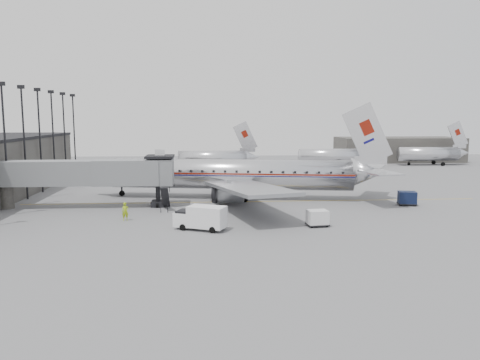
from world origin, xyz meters
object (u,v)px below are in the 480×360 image
(baggage_cart_white, at_px, (317,218))
(ramp_worker, at_px, (125,211))
(service_van, at_px, (201,217))
(baggage_cart_navy, at_px, (407,198))
(airliner, at_px, (236,174))

(baggage_cart_white, height_order, ramp_worker, ramp_worker)
(service_van, distance_m, ramp_worker, 9.45)
(service_van, distance_m, baggage_cart_navy, 28.12)
(baggage_cart_navy, relative_size, ramp_worker, 1.29)
(baggage_cart_white, bearing_deg, baggage_cart_navy, 29.54)
(service_van, bearing_deg, baggage_cart_white, 27.21)
(airliner, height_order, service_van, airliner)
(baggage_cart_navy, relative_size, baggage_cart_white, 1.10)
(baggage_cart_navy, height_order, baggage_cart_white, baggage_cart_navy)
(airliner, bearing_deg, baggage_cart_navy, -7.93)
(service_van, bearing_deg, baggage_cart_navy, 47.54)
(airliner, xyz_separation_m, ramp_worker, (-12.81, -13.17, -2.31))
(ramp_worker, bearing_deg, baggage_cart_white, -28.65)
(airliner, distance_m, baggage_cart_navy, 22.39)
(airliner, relative_size, service_van, 7.57)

